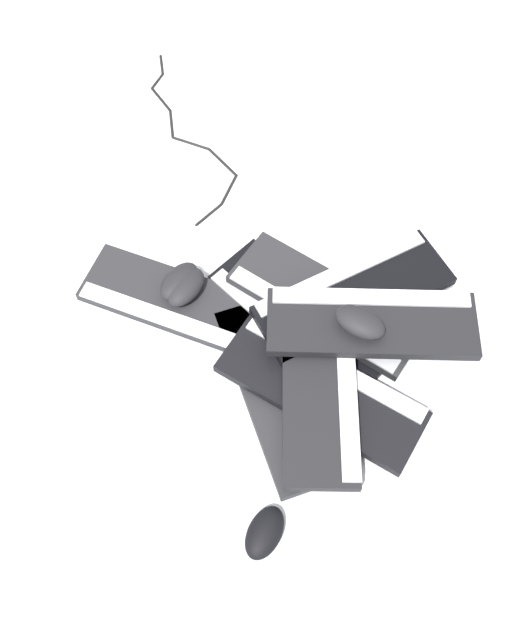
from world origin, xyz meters
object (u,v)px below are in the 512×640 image
keyboard_2 (298,319)px  mouse_2 (265,533)px  keyboard_4 (322,390)px  keyboard_1 (280,391)px  keyboard_7 (320,383)px  keyboard_6 (372,322)px  mouse_0 (360,322)px  keyboard_0 (177,302)px  keyboard_5 (353,294)px  keyboard_3 (325,304)px  mouse_1 (179,281)px  mouse_3 (186,287)px

keyboard_2 → mouse_2: (-0.20, 0.44, 0.01)m
keyboard_4 → keyboard_1: bearing=26.6°
keyboard_1 → mouse_2: size_ratio=4.01×
keyboard_1 → keyboard_7: 0.10m
keyboard_1 → keyboard_6: (-0.09, -0.20, 0.09)m
keyboard_6 → mouse_0: mouse_0 is taller
keyboard_0 → keyboard_5: keyboard_5 is taller
keyboard_1 → mouse_0: mouse_0 is taller
keyboard_5 → keyboard_7: (-0.05, 0.22, 0.00)m
keyboard_5 → mouse_0: (-0.06, 0.09, 0.07)m
keyboard_3 → keyboard_6: 0.13m
keyboard_1 → keyboard_7: size_ratio=0.98×
keyboard_4 → keyboard_5: size_ratio=0.97×
keyboard_5 → keyboard_6: 0.10m
mouse_2 → keyboard_5: bearing=-175.4°
mouse_0 → mouse_2: bearing=-85.9°
keyboard_1 → mouse_1: 0.34m
keyboard_7 → mouse_0: 0.15m
mouse_3 → keyboard_7: bearing=82.4°
keyboard_1 → keyboard_2: (0.06, -0.17, 0.00)m
mouse_1 → mouse_2: bearing=-125.8°
keyboard_1 → keyboard_3: (0.02, -0.22, 0.03)m
keyboard_4 → mouse_1: 0.41m
keyboard_2 → mouse_0: bearing=-178.8°
keyboard_0 → keyboard_2: bearing=-155.2°
keyboard_7 → mouse_1: size_ratio=4.10×
keyboard_3 → mouse_1: bearing=24.0°
keyboard_4 → mouse_1: size_ratio=4.04×
keyboard_6 → keyboard_7: size_ratio=1.00×
keyboard_5 → mouse_1: (0.35, 0.17, -0.02)m
keyboard_6 → keyboard_5: bearing=-37.1°
keyboard_0 → keyboard_3: (-0.29, -0.17, 0.03)m
keyboard_4 → mouse_3: (0.38, -0.04, 0.01)m
keyboard_3 → keyboard_4: bearing=119.2°
keyboard_4 → mouse_1: (0.40, -0.05, 0.01)m
keyboard_1 → keyboard_3: bearing=-83.8°
keyboard_1 → mouse_1: size_ratio=4.01×
keyboard_2 → keyboard_6: (-0.16, -0.03, 0.09)m
keyboard_5 → keyboard_6: keyboard_6 is taller
keyboard_1 → keyboard_5: size_ratio=0.96×
keyboard_2 → mouse_0: size_ratio=4.19×
mouse_1 → mouse_2: (-0.46, 0.35, -0.03)m
keyboard_0 → mouse_0: (-0.39, -0.12, 0.13)m
keyboard_4 → keyboard_7: 0.03m
mouse_2 → keyboard_3: bearing=-169.5°
keyboard_0 → keyboard_1: size_ratio=1.05×
keyboard_7 → keyboard_3: bearing=-62.2°
keyboard_7 → keyboard_0: bearing=-2.2°
keyboard_0 → keyboard_4: (-0.39, 0.01, 0.03)m
keyboard_4 → keyboard_6: (-0.02, -0.17, 0.06)m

